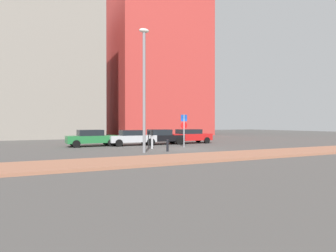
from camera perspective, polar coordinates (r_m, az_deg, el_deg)
The scene contains 13 objects.
ground_plane at distance 21.44m, azimuth 3.59°, elevation -4.88°, with size 120.00×120.00×0.00m, color #4C4947.
sidewalk_brick at distance 16.80m, azimuth 12.53°, elevation -6.12°, with size 40.00×3.47×0.14m, color #9E664C.
parked_car_green at distance 24.96m, azimuth -15.78°, elevation -2.39°, with size 4.45×2.16×1.47m.
parked_car_silver at distance 25.27m, azimuth -7.58°, elevation -2.40°, with size 4.31×1.90×1.42m.
parked_car_black at distance 26.41m, azimuth -1.42°, elevation -2.24°, with size 4.18×2.06×1.46m.
parked_car_red at distance 27.83m, azimuth 4.56°, elevation -2.09°, with size 4.55×1.97×1.45m.
parking_sign_post at distance 23.02m, azimuth 3.39°, elevation -0.14°, with size 0.60×0.10×2.80m.
parking_meter at distance 22.35m, azimuth -4.12°, elevation -2.34°, with size 0.18×0.14×1.40m.
street_lamp at distance 18.91m, azimuth -5.05°, elevation 9.36°, with size 0.70×0.36×8.55m.
traffic_bollard_near at distance 21.81m, azimuth -3.37°, elevation -3.50°, with size 0.16×0.16×0.98m, color #B7B7BC.
traffic_bollard_mid at distance 19.60m, azimuth -0.11°, elevation -4.09°, with size 0.17×0.17×0.88m, color black.
building_colorful_midrise at distance 53.01m, azimuth -2.21°, elevation 15.43°, with size 16.43×13.81×31.45m, color #BF3833.
building_under_construction at distance 45.90m, azimuth -24.91°, elevation 11.09°, with size 15.92×15.70×21.04m, color gray.
Camera 1 is at (-10.06, -18.83, 1.97)m, focal length 28.95 mm.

